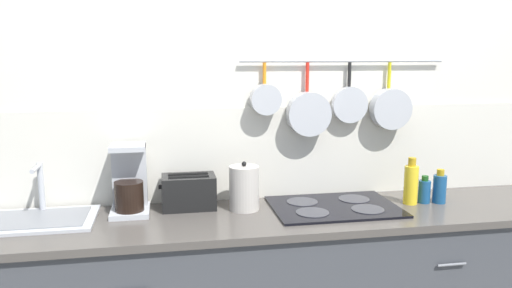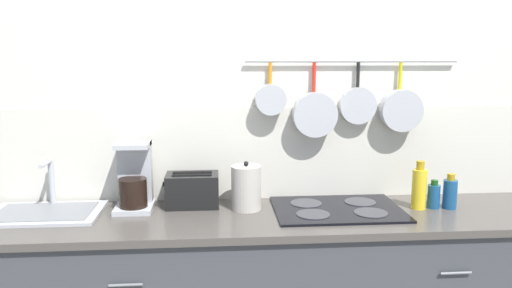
{
  "view_description": "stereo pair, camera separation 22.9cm",
  "coord_description": "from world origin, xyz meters",
  "px_view_note": "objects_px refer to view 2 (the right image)",
  "views": [
    {
      "loc": [
        -0.56,
        -2.22,
        1.67
      ],
      "look_at": [
        -0.15,
        0.0,
        1.27
      ],
      "focal_mm": 35.0,
      "sensor_mm": 36.0,
      "label": 1
    },
    {
      "loc": [
        -0.33,
        -2.25,
        1.67
      ],
      "look_at": [
        -0.15,
        0.0,
        1.27
      ],
      "focal_mm": 35.0,
      "sensor_mm": 36.0,
      "label": 2
    }
  ],
  "objects_px": {
    "kettle": "(246,188)",
    "bottle_olive_oil": "(434,196)",
    "coffee_maker": "(134,181)",
    "bottle_dish_soap": "(419,188)",
    "toaster": "(192,190)",
    "bottle_vinegar": "(450,193)"
  },
  "relations": [
    {
      "from": "coffee_maker",
      "to": "kettle",
      "type": "height_order",
      "value": "coffee_maker"
    },
    {
      "from": "toaster",
      "to": "kettle",
      "type": "relative_size",
      "value": 1.15
    },
    {
      "from": "coffee_maker",
      "to": "bottle_olive_oil",
      "type": "height_order",
      "value": "coffee_maker"
    },
    {
      "from": "coffee_maker",
      "to": "bottle_dish_soap",
      "type": "xyz_separation_m",
      "value": [
        1.4,
        -0.12,
        -0.03
      ]
    },
    {
      "from": "coffee_maker",
      "to": "kettle",
      "type": "bearing_deg",
      "value": -6.49
    },
    {
      "from": "bottle_olive_oil",
      "to": "bottle_vinegar",
      "type": "xyz_separation_m",
      "value": [
        0.08,
        -0.01,
        0.01
      ]
    },
    {
      "from": "toaster",
      "to": "coffee_maker",
      "type": "bearing_deg",
      "value": -177.61
    },
    {
      "from": "bottle_dish_soap",
      "to": "bottle_olive_oil",
      "type": "relative_size",
      "value": 1.69
    },
    {
      "from": "bottle_dish_soap",
      "to": "bottle_olive_oil",
      "type": "xyz_separation_m",
      "value": [
        0.08,
        0.0,
        -0.04
      ]
    },
    {
      "from": "coffee_maker",
      "to": "kettle",
      "type": "xyz_separation_m",
      "value": [
        0.55,
        -0.06,
        -0.03
      ]
    },
    {
      "from": "kettle",
      "to": "bottle_olive_oil",
      "type": "relative_size",
      "value": 1.7
    },
    {
      "from": "bottle_dish_soap",
      "to": "bottle_olive_oil",
      "type": "bearing_deg",
      "value": 2.4
    },
    {
      "from": "coffee_maker",
      "to": "bottle_olive_oil",
      "type": "xyz_separation_m",
      "value": [
        1.47,
        -0.12,
        -0.08
      ]
    },
    {
      "from": "kettle",
      "to": "bottle_dish_soap",
      "type": "relative_size",
      "value": 1.01
    },
    {
      "from": "toaster",
      "to": "bottle_dish_soap",
      "type": "distance_m",
      "value": 1.12
    },
    {
      "from": "coffee_maker",
      "to": "bottle_dish_soap",
      "type": "distance_m",
      "value": 1.4
    },
    {
      "from": "bottle_dish_soap",
      "to": "coffee_maker",
      "type": "bearing_deg",
      "value": 175.06
    },
    {
      "from": "toaster",
      "to": "bottle_dish_soap",
      "type": "height_order",
      "value": "bottle_dish_soap"
    },
    {
      "from": "bottle_vinegar",
      "to": "toaster",
      "type": "bearing_deg",
      "value": 173.59
    },
    {
      "from": "kettle",
      "to": "bottle_dish_soap",
      "type": "height_order",
      "value": "kettle"
    },
    {
      "from": "kettle",
      "to": "bottle_olive_oil",
      "type": "distance_m",
      "value": 0.93
    },
    {
      "from": "bottle_dish_soap",
      "to": "toaster",
      "type": "bearing_deg",
      "value": 173.22
    }
  ]
}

